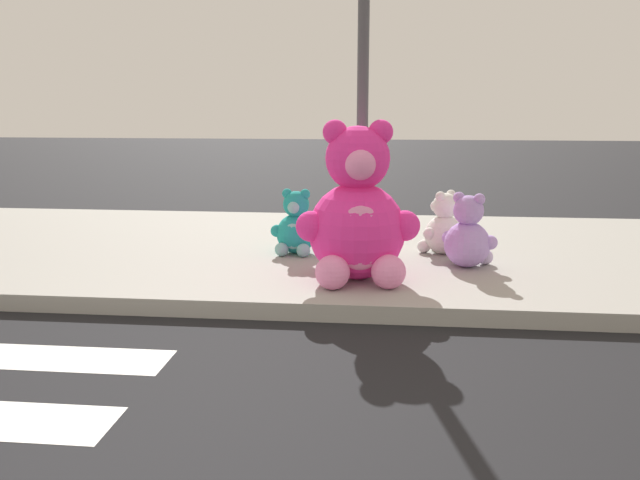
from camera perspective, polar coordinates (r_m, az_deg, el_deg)
name	(u,v)px	position (r m, az deg, el deg)	size (l,w,h in m)	color
sidewalk	(276,251)	(7.54, -3.84, -0.97)	(28.00, 4.40, 0.15)	#9E9B93
sign_pole	(363,90)	(6.45, 3.70, 12.77)	(0.56, 0.11, 3.20)	#4C4C51
plush_pink_large	(357,217)	(5.94, 3.23, 1.97)	(1.10, 0.99, 1.43)	#F22D93
plush_lavender	(468,237)	(6.62, 12.61, 0.25)	(0.52, 0.53, 0.73)	#B28CD8
plush_white	(443,228)	(7.14, 10.50, 0.98)	(0.49, 0.48, 0.68)	white
plush_teal	(296,228)	(7.02, -2.09, 1.04)	(0.53, 0.47, 0.69)	teal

